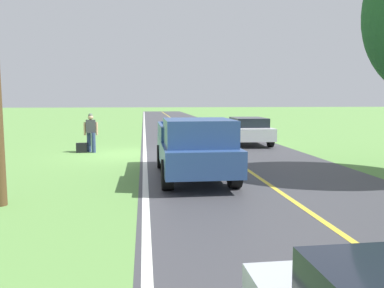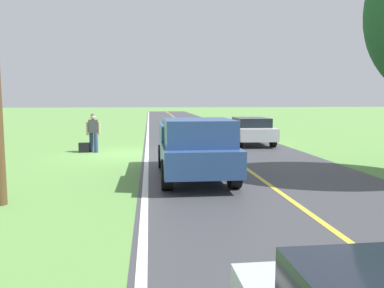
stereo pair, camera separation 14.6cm
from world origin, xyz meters
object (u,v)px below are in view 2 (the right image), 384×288
object	(u,v)px
pickup_truck_passing	(195,146)
sedan_near_oncoming	(250,130)
hitchhiker_walking	(93,130)
suitcase_carried	(84,148)

from	to	relation	value
pickup_truck_passing	sedan_near_oncoming	world-z (taller)	pickup_truck_passing
pickup_truck_passing	hitchhiker_walking	bearing A→B (deg)	-58.48
hitchhiker_walking	pickup_truck_passing	distance (m)	7.36
hitchhiker_walking	pickup_truck_passing	size ratio (longest dim) A/B	0.32
hitchhiker_walking	pickup_truck_passing	bearing A→B (deg)	121.52
sedan_near_oncoming	hitchhiker_walking	bearing A→B (deg)	16.28
suitcase_carried	pickup_truck_passing	xyz separation A→B (m)	(-4.26, 6.18, 0.75)
hitchhiker_walking	pickup_truck_passing	xyz separation A→B (m)	(-3.85, 6.27, -0.01)
hitchhiker_walking	sedan_near_oncoming	bearing A→B (deg)	-163.72
sedan_near_oncoming	pickup_truck_passing	bearing A→B (deg)	65.11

